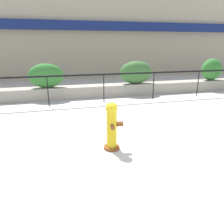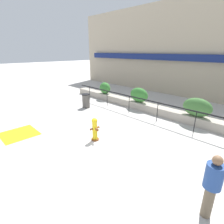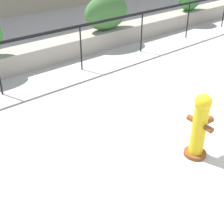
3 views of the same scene
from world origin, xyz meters
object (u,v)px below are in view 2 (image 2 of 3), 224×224
Objects in this scene: hedge_bush_1 at (139,95)px; hedge_bush_2 at (197,107)px; hedge_bush_0 at (105,88)px; pedestrian at (212,183)px; trash_bin at (86,101)px; fire_hydrant at (95,129)px.

hedge_bush_1 is 3.96m from hedge_bush_2.
hedge_bush_2 is (7.51, 0.00, 0.04)m from hedge_bush_0.
pedestrian is (6.48, -5.63, -0.01)m from hedge_bush_1.
trash_bin is (0.76, -2.52, -0.46)m from hedge_bush_0.
hedge_bush_1 reaches higher than trash_bin.
hedge_bush_1 is 0.92× the size of hedge_bush_2.
hedge_bush_1 reaches higher than fire_hydrant.
hedge_bush_0 is 0.69× the size of hedge_bush_2.
hedge_bush_1 is 8.59m from pedestrian.
pedestrian is at bearing -29.31° from hedge_bush_0.
fire_hydrant is 0.62× the size of pedestrian.
trash_bin is (-4.28, 2.62, -0.04)m from fire_hydrant.
fire_hydrant is (5.04, -5.15, -0.41)m from hedge_bush_0.
pedestrian is at bearing -41.00° from hedge_bush_1.
pedestrian reaches higher than hedge_bush_1.
hedge_bush_1 is at bearing 0.00° from hedge_bush_0.
hedge_bush_2 is 7.22m from trash_bin.
hedge_bush_2 is at bearing 114.14° from pedestrian.
fire_hydrant is at bearing -73.86° from hedge_bush_1.
pedestrian is (10.03, -5.63, 0.02)m from hedge_bush_0.
pedestrian is at bearing -5.58° from fire_hydrant.
hedge_bush_0 is 1.07× the size of trash_bin.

